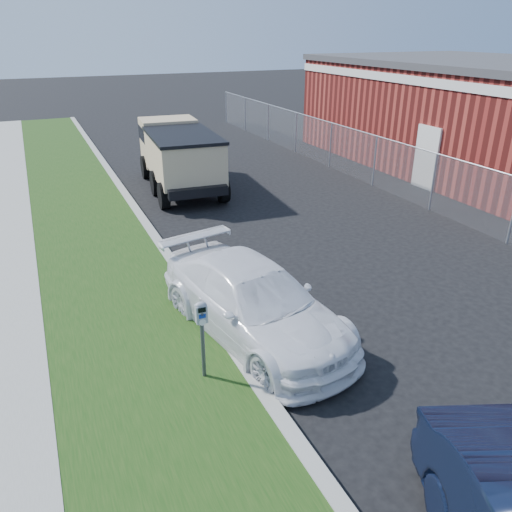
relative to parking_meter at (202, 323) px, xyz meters
name	(u,v)px	position (x,y,z in m)	size (l,w,h in m)	color
ground	(337,307)	(3.30, 1.18, -1.12)	(120.00, 120.00, 0.00)	black
streetside	(45,315)	(-2.27, 3.18, -1.05)	(6.12, 50.00, 0.15)	gray
chainlink_fence	(376,151)	(9.30, 8.18, 0.14)	(0.06, 30.06, 30.00)	slate
brick_building	(482,112)	(15.29, 9.18, 1.01)	(9.20, 14.20, 4.17)	maroon
parking_meter	(202,323)	(0.00, 0.00, 0.00)	(0.19, 0.14, 1.37)	#3F4247
white_wagon	(253,300)	(1.33, 1.05, -0.44)	(1.89, 4.64, 1.35)	white
dump_truck	(178,153)	(2.77, 10.92, 0.11)	(2.59, 5.71, 2.18)	black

